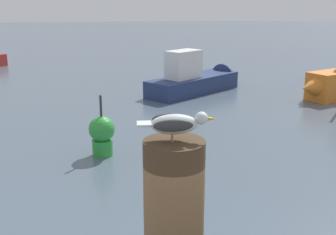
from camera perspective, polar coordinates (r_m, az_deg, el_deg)
The scene contains 3 objects.
seagull at distance 2.09m, azimuth 1.00°, elevation -0.77°, with size 0.39×0.15×0.14m.
boat_navy at distance 15.86m, azimuth 4.40°, elevation 5.10°, with size 4.28×3.79×1.75m.
channel_buoy at distance 9.39m, azimuth -8.66°, elevation -2.17°, with size 0.56×0.56×1.33m.
Camera 1 is at (0.18, -2.41, 3.30)m, focal length 46.42 mm.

